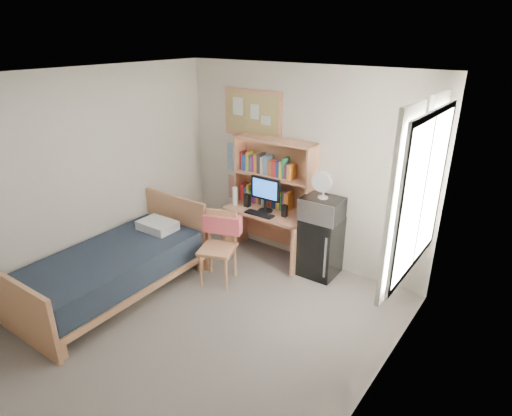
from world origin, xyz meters
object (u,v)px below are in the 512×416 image
Objects in this scene: mini_fridge at (321,246)px; desk_chair at (217,249)px; desk_fan at (324,186)px; monitor at (265,195)px; speaker_left at (247,200)px; bed at (113,274)px; microwave at (322,209)px; bulletin_board at (253,114)px; speaker_right at (285,211)px; desk at (267,234)px.

desk_chair is at bearing -137.45° from mini_fridge.
desk_fan is (0.00, -0.02, 0.83)m from mini_fridge.
desk_chair is at bearing -101.98° from monitor.
desk_chair is 1.98× the size of monitor.
speaker_left is at bearing 180.00° from monitor.
bed is 2.73m from desk_fan.
speaker_left is at bearing -176.71° from microwave.
speaker_right is at bearing -24.06° from bulletin_board.
desk_chair is 0.97m from monitor.
desk_fan is at bearing 45.51° from bed.
speaker_left reaches higher than bed.
speaker_left is at bearing 68.52° from bed.
microwave is at bearing 7.47° from speaker_right.
monitor reaches higher than bed.
bulletin_board is 1.66m from desk.
speaker_right is 0.51× the size of desk_fan.
desk is 0.98m from microwave.
speaker_left is (0.64, 1.79, 0.52)m from bed.
desk_chair is 1.39m from microwave.
desk is at bearing 168.69° from speaker_right.
desk_fan is at bearing -11.76° from bulletin_board.
mini_fridge is 2.58m from bed.
desk_fan is (0.95, 0.90, 0.77)m from desk_chair.
bed is at bearing -102.47° from bulletin_board.
monitor is (-0.80, -0.11, 0.55)m from mini_fridge.
desk_chair is 5.73× the size of speaker_right.
desk_fan is (-0.00, 0.00, 0.30)m from microwave.
monitor is 2.57× the size of speaker_left.
speaker_right is at bearing 53.73° from bed.
mini_fridge reaches higher than bed.
speaker_left reaches higher than desk.
microwave is at bearing 4.69° from monitor.
monitor is at bearing -90.00° from desk.
microwave is at bearing 23.54° from desk_chair.
desk is 2.08m from bed.
mini_fridge is 0.37× the size of bed.
bed is 2.25m from speaker_right.
bed is (-0.47, -2.15, -1.63)m from bulletin_board.
bed is 6.72× the size of desk_fan.
speaker_right is at bearing 41.32° from desk_chair.
bulletin_board reaches higher than desk.
monitor is at bearing 180.00° from speaker_right.
desk_chair reaches higher than desk.
desk_fan reaches higher than microwave.
microwave is (1.10, 0.09, 0.12)m from speaker_left.
desk is (0.47, -0.29, -1.56)m from bulletin_board.
speaker_left is at bearing -175.68° from mini_fridge.
monitor is at bearing -175.44° from desk_fan.
desk is at bearing -179.72° from desk_fan.
mini_fridge is (0.80, 0.05, 0.03)m from desk.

